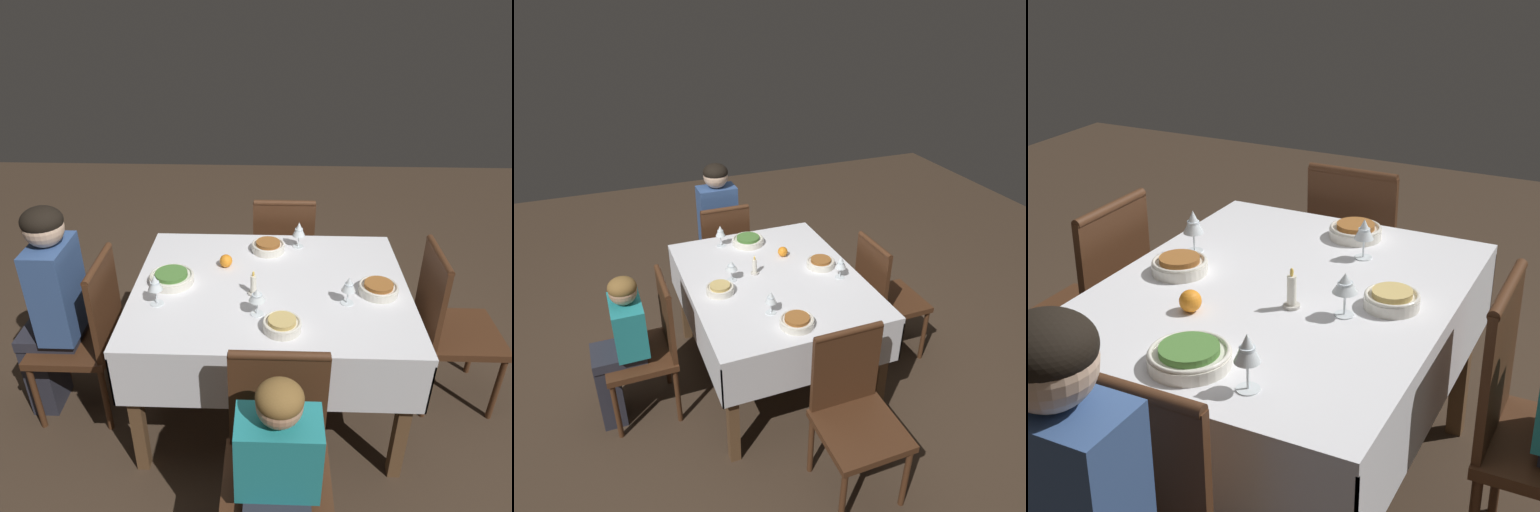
{
  "view_description": "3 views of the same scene",
  "coord_description": "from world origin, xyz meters",
  "views": [
    {
      "loc": [
        0.0,
        2.1,
        2.13
      ],
      "look_at": [
        0.08,
        -0.09,
        0.89
      ],
      "focal_mm": 35.0,
      "sensor_mm": 36.0,
      "label": 1
    },
    {
      "loc": [
        -2.54,
        0.99,
        2.43
      ],
      "look_at": [
        0.05,
        -0.0,
        0.91
      ],
      "focal_mm": 35.0,
      "sensor_mm": 36.0,
      "label": 2
    },
    {
      "loc": [
        1.98,
        1.0,
        1.86
      ],
      "look_at": [
        0.09,
        0.07,
        0.95
      ],
      "focal_mm": 55.0,
      "sensor_mm": 36.0,
      "label": 3
    }
  ],
  "objects": [
    {
      "name": "bowl_west",
      "position": [
        -0.52,
        0.06,
        0.81
      ],
      "size": [
        0.19,
        0.19,
        0.06
      ],
      "color": "silver",
      "rests_on": "dining_table"
    },
    {
      "name": "chair_north",
      "position": [
        -0.04,
        0.81,
        0.51
      ],
      "size": [
        0.42,
        0.42,
        0.94
      ],
      "rotation": [
        0.0,
        0.0,
        3.14
      ],
      "color": "#472816",
      "rests_on": "ground_plane"
    },
    {
      "name": "bowl_east",
      "position": [
        0.5,
        -0.01,
        0.81
      ],
      "size": [
        0.22,
        0.22,
        0.06
      ],
      "color": "silver",
      "rests_on": "dining_table"
    },
    {
      "name": "candle_centerpiece",
      "position": [
        0.08,
        0.09,
        0.83
      ],
      "size": [
        0.05,
        0.05,
        0.13
      ],
      "color": "beige",
      "rests_on": "dining_table"
    },
    {
      "name": "bowl_south",
      "position": [
        0.02,
        -0.35,
        0.81
      ],
      "size": [
        0.19,
        0.19,
        0.06
      ],
      "color": "silver",
      "rests_on": "dining_table"
    },
    {
      "name": "dining_table",
      "position": [
        0.0,
        0.0,
        0.68
      ],
      "size": [
        1.36,
        1.08,
        0.78
      ],
      "color": "silver",
      "rests_on": "ground_plane"
    },
    {
      "name": "orange_fruit",
      "position": [
        0.24,
        -0.17,
        0.81
      ],
      "size": [
        0.07,
        0.07,
        0.07
      ],
      "primitive_type": "sphere",
      "color": "orange",
      "rests_on": "dining_table"
    },
    {
      "name": "ground_plane",
      "position": [
        0.0,
        0.0,
        0.0
      ],
      "size": [
        8.0,
        8.0,
        0.0
      ],
      "primitive_type": "plane",
      "color": "#3D2D21"
    },
    {
      "name": "chair_east",
      "position": [
        0.95,
        0.06,
        0.51
      ],
      "size": [
        0.42,
        0.42,
        0.94
      ],
      "rotation": [
        0.0,
        0.0,
        1.57
      ],
      "color": "#472816",
      "rests_on": "ground_plane"
    },
    {
      "name": "bowl_north",
      "position": [
        -0.05,
        0.36,
        0.81
      ],
      "size": [
        0.17,
        0.17,
        0.06
      ],
      "color": "silver",
      "rests_on": "dining_table"
    },
    {
      "name": "wine_glass_north",
      "position": [
        0.06,
        0.25,
        0.88
      ],
      "size": [
        0.08,
        0.08,
        0.14
      ],
      "color": "white",
      "rests_on": "dining_table"
    },
    {
      "name": "person_child_teal",
      "position": [
        -0.04,
        0.98,
        0.55
      ],
      "size": [
        0.3,
        0.33,
        0.99
      ],
      "rotation": [
        0.0,
        0.0,
        3.14
      ],
      "color": "#282833",
      "rests_on": "ground_plane"
    },
    {
      "name": "wine_glass_east",
      "position": [
        0.53,
        0.19,
        0.89
      ],
      "size": [
        0.07,
        0.07,
        0.16
      ],
      "color": "white",
      "rests_on": "dining_table"
    },
    {
      "name": "chair_west",
      "position": [
        -0.95,
        -0.08,
        0.51
      ],
      "size": [
        0.42,
        0.42,
        0.94
      ],
      "rotation": [
        0.0,
        0.0,
        -1.57
      ],
      "color": "#472816",
      "rests_on": "ground_plane"
    },
    {
      "name": "chair_south",
      "position": [
        -0.07,
        -0.81,
        0.51
      ],
      "size": [
        0.42,
        0.42,
        0.94
      ],
      "color": "#472816",
      "rests_on": "ground_plane"
    },
    {
      "name": "wine_glass_south",
      "position": [
        -0.15,
        -0.4,
        0.88
      ],
      "size": [
        0.07,
        0.07,
        0.15
      ],
      "color": "white",
      "rests_on": "dining_table"
    },
    {
      "name": "person_adult_denim",
      "position": [
        1.11,
        0.06,
        0.69
      ],
      "size": [
        0.34,
        0.3,
        1.21
      ],
      "rotation": [
        0.0,
        0.0,
        1.57
      ],
      "color": "#282833",
      "rests_on": "ground_plane"
    },
    {
      "name": "wine_glass_west",
      "position": [
        -0.36,
        0.15,
        0.88
      ],
      "size": [
        0.07,
        0.07,
        0.14
      ],
      "color": "white",
      "rests_on": "dining_table"
    }
  ]
}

